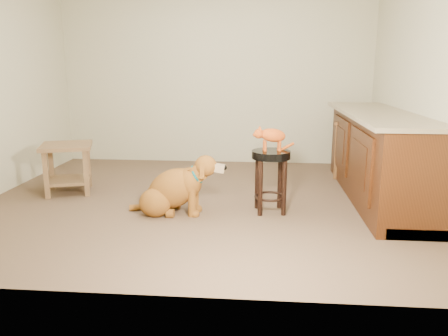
# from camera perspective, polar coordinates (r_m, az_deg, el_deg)

# --- Properties ---
(floor) EXTENTS (4.50, 4.00, 0.01)m
(floor) POSITION_cam_1_polar(r_m,az_deg,el_deg) (4.72, -3.61, -4.28)
(floor) COLOR brown
(floor) RESTS_ON ground
(room_shell) EXTENTS (4.54, 4.04, 2.62)m
(room_shell) POSITION_cam_1_polar(r_m,az_deg,el_deg) (4.51, -3.92, 16.49)
(room_shell) COLOR beige
(room_shell) RESTS_ON ground
(cabinet_run) EXTENTS (0.70, 2.56, 0.94)m
(cabinet_run) POSITION_cam_1_polar(r_m,az_deg,el_deg) (5.01, 19.44, 1.21)
(cabinet_run) COLOR #3D1C0A
(cabinet_run) RESTS_ON ground
(padded_stool) EXTENTS (0.38, 0.38, 0.62)m
(padded_stool) POSITION_cam_1_polar(r_m,az_deg,el_deg) (4.27, 6.12, -0.10)
(padded_stool) COLOR black
(padded_stool) RESTS_ON ground
(wood_stool) EXTENTS (0.53, 0.53, 0.73)m
(wood_stool) POSITION_cam_1_polar(r_m,az_deg,el_deg) (5.82, 16.46, 2.41)
(wood_stool) COLOR brown
(wood_stool) RESTS_ON ground
(side_table) EXTENTS (0.68, 0.68, 0.56)m
(side_table) POSITION_cam_1_polar(r_m,az_deg,el_deg) (5.24, -19.76, 0.88)
(side_table) COLOR brown
(side_table) RESTS_ON ground
(golden_retriever) EXTENTS (0.99, 0.49, 0.63)m
(golden_retriever) POSITION_cam_1_polar(r_m,az_deg,el_deg) (4.29, -6.57, -2.86)
(golden_retriever) COLOR brown
(golden_retriever) RESTS_ON ground
(tabby_kitten) EXTENTS (0.41, 0.20, 0.27)m
(tabby_kitten) POSITION_cam_1_polar(r_m,az_deg,el_deg) (4.21, 6.09, 4.18)
(tabby_kitten) COLOR #A43F10
(tabby_kitten) RESTS_ON padded_stool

